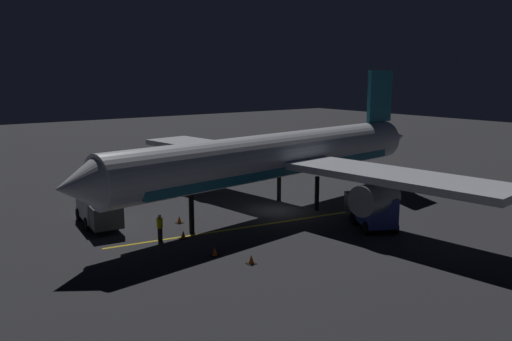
{
  "coord_description": "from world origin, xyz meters",
  "views": [
    {
      "loc": [
        -31.09,
        25.11,
        10.76
      ],
      "look_at": [
        0.0,
        2.0,
        3.5
      ],
      "focal_mm": 36.28,
      "sensor_mm": 36.0,
      "label": 1
    }
  ],
  "objects": [
    {
      "name": "ground_plane",
      "position": [
        0.0,
        0.0,
        -0.1
      ],
      "size": [
        180.0,
        180.0,
        0.2
      ],
      "primitive_type": "cube",
      "color": "#2E2E32"
    },
    {
      "name": "apron_guide_stripe",
      "position": [
        -2.31,
        4.0,
        0.0
      ],
      "size": [
        3.6,
        20.95,
        0.01
      ],
      "primitive_type": "cube",
      "rotation": [
        0.0,
        0.0,
        -0.16
      ],
      "color": "gold",
      "rests_on": "ground_plane"
    },
    {
      "name": "airliner",
      "position": [
        0.08,
        -0.61,
        4.28
      ],
      "size": [
        35.46,
        36.53,
        11.08
      ],
      "color": "silver",
      "rests_on": "ground_plane"
    },
    {
      "name": "baggage_truck",
      "position": [
        4.49,
        12.77,
        1.17
      ],
      "size": [
        6.04,
        2.82,
        2.22
      ],
      "color": "silver",
      "rests_on": "ground_plane"
    },
    {
      "name": "catering_truck",
      "position": [
        -7.36,
        -2.75,
        1.26
      ],
      "size": [
        5.74,
        4.38,
        2.49
      ],
      "color": "navy",
      "rests_on": "ground_plane"
    },
    {
      "name": "ground_crew_worker",
      "position": [
        -1.26,
        10.77,
        0.89
      ],
      "size": [
        0.4,
        0.4,
        1.74
      ],
      "color": "black",
      "rests_on": "ground_plane"
    },
    {
      "name": "traffic_cone_near_left",
      "position": [
        1.54,
        7.86,
        0.25
      ],
      "size": [
        0.5,
        0.5,
        0.55
      ],
      "color": "#EA590F",
      "rests_on": "ground_plane"
    },
    {
      "name": "traffic_cone_near_right",
      "position": [
        -5.87,
        9.46,
        0.25
      ],
      "size": [
        0.5,
        0.5,
        0.55
      ],
      "color": "#EA590F",
      "rests_on": "ground_plane"
    },
    {
      "name": "traffic_cone_under_wing",
      "position": [
        -8.27,
        8.49,
        0.25
      ],
      "size": [
        0.5,
        0.5,
        0.55
      ],
      "color": "#EA590F",
      "rests_on": "ground_plane"
    },
    {
      "name": "traffic_cone_far",
      "position": [
        -1.81,
        9.37,
        0.25
      ],
      "size": [
        0.5,
        0.5,
        0.55
      ],
      "color": "#EA590F",
      "rests_on": "ground_plane"
    }
  ]
}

